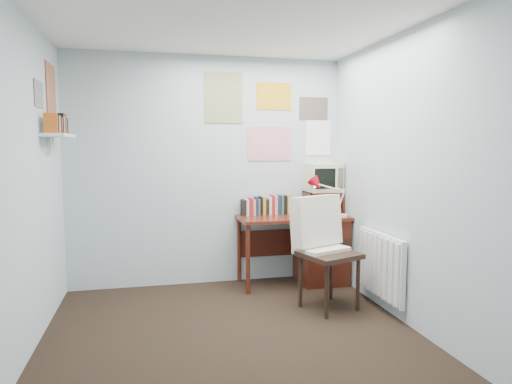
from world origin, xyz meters
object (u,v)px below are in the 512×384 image
Objects in this scene: desk_lamp at (343,199)px; radiator at (380,265)px; desk_chair at (329,255)px; tv_riser at (323,203)px; desk at (316,247)px; crt_tv at (323,176)px; wall_shelf at (59,135)px.

radiator is (0.05, -0.75, -0.54)m from desk_lamp.
tv_riser is at bearing 52.24° from desk_chair.
desk_lamp is at bearing -36.66° from desk.
radiator is (0.16, -1.06, -0.76)m from crt_tv.
desk_lamp is (0.42, 0.64, 0.44)m from desk_chair.
desk_lamp is (0.24, -0.18, 0.55)m from desk.
radiator is (0.47, -0.11, -0.09)m from desk_chair.
desk is 0.80m from crt_tv.
desk_chair is at bearing -107.71° from tv_riser.
radiator is 1.29× the size of wall_shelf.
desk is 3.27× the size of crt_tv.
desk is at bearing 107.24° from radiator.
desk_lamp is 0.98× the size of tv_riser.
wall_shelf is (-2.81, -0.20, 0.66)m from desk_lamp.
radiator is at bearing -72.76° from desk.
radiator is at bearing -33.14° from desk_chair.
crt_tv is at bearing 46.44° from desk.
tv_riser is 0.50× the size of radiator.
desk_lamp is 0.92m from radiator.
crt_tv is (0.12, 0.13, 0.78)m from desk.
radiator is (0.17, -1.04, -0.47)m from tv_riser.
desk_chair is at bearing 166.91° from radiator.
wall_shelf is at bearing -169.68° from tv_riser.
desk_chair reaches higher than radiator.
crt_tv reaches higher than desk_lamp.
desk_chair is 1.66× the size of wall_shelf.
tv_riser is at bearing -105.15° from crt_tv.
wall_shelf reaches higher than desk_lamp.
desk_chair is (-0.18, -0.82, 0.11)m from desk.
tv_riser is 0.65× the size of wall_shelf.
desk is 0.97m from radiator.
tv_riser reaches higher than radiator.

